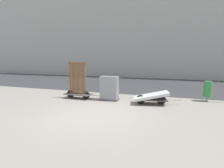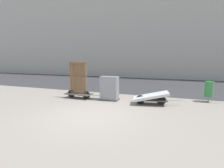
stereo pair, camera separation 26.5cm
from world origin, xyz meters
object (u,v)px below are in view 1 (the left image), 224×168
bike_cart_with_bedframe (78,86)px  utility_cabinet (109,89)px  bike_cart_with_mattress (151,97)px  trash_bin (208,89)px

bike_cart_with_bedframe → utility_cabinet: (1.78, 0.16, -0.10)m
bike_cart_with_bedframe → bike_cart_with_mattress: bike_cart_with_bedframe is taller
bike_cart_with_mattress → utility_cabinet: bearing=164.8°
utility_cabinet → bike_cart_with_bedframe: bearing=-174.7°
bike_cart_with_bedframe → trash_bin: 6.87m
bike_cart_with_mattress → trash_bin: (2.72, 1.55, 0.28)m
bike_cart_with_bedframe → utility_cabinet: size_ratio=1.75×
bike_cart_with_mattress → trash_bin: size_ratio=2.22×
utility_cabinet → trash_bin: bearing=15.8°
bike_cart_with_mattress → utility_cabinet: size_ratio=1.83×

